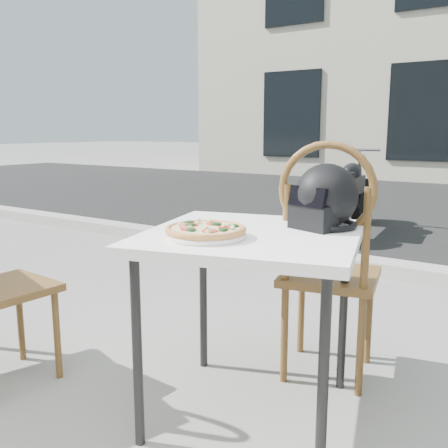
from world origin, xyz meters
The scene contains 7 objects.
curb centered at (0.00, 3.00, 0.06)m, with size 30.00×0.25×0.12m, color #ABA8A0.
cafe_table_main centered at (-0.19, 0.60, 0.72)m, with size 1.01×1.01×0.79m.
plate centered at (-0.28, 0.41, 0.80)m, with size 0.33×0.33×0.02m.
pizza centered at (-0.28, 0.41, 0.82)m, with size 0.38×0.38×0.04m.
helmet centered at (0.02, 0.84, 0.91)m, with size 0.33×0.34×0.27m.
cafe_chair_main centered at (-0.03, 1.05, 0.64)m, with size 0.52×0.52×1.15m.
motorcycle centered at (-1.18, 4.60, 0.43)m, with size 0.51×1.95×0.97m.
Camera 1 is at (0.79, -1.10, 1.19)m, focal length 40.00 mm.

